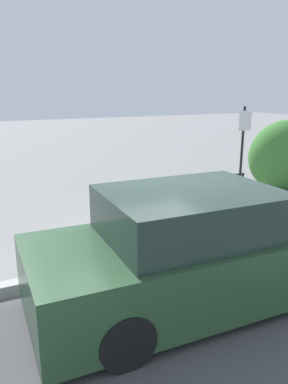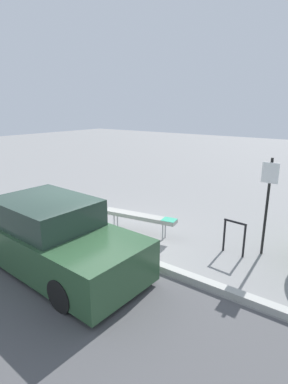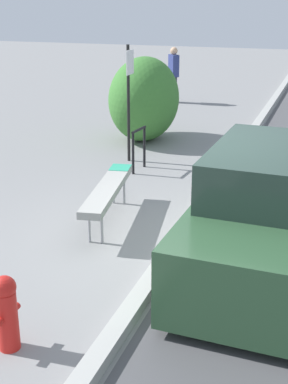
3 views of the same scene
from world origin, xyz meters
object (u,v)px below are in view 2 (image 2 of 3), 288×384
(parked_car_near, at_px, (52,237))
(bike_rack, at_px, (234,234))
(bench, at_px, (139,217))
(sign_post, at_px, (268,198))
(fire_hydrant, at_px, (57,201))

(parked_car_near, bearing_deg, bike_rack, 46.61)
(bench, bearing_deg, bike_rack, -0.20)
(bench, relative_size, sign_post, 0.94)
(sign_post, distance_m, parked_car_near, 4.85)
(bench, height_order, parked_car_near, parked_car_near)
(bike_rack, relative_size, fire_hydrant, 1.08)
(bench, height_order, sign_post, sign_post)
(bench, xyz_separation_m, sign_post, (3.03, 0.82, 0.88))
(bike_rack, distance_m, parked_car_near, 4.13)
(sign_post, bearing_deg, parked_car_near, -136.50)
(bench, relative_size, bike_rack, 2.61)
(bench, relative_size, fire_hydrant, 2.81)
(fire_hydrant, distance_m, parked_car_near, 3.47)
(sign_post, bearing_deg, bike_rack, -143.65)
(fire_hydrant, bearing_deg, bike_rack, 7.43)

